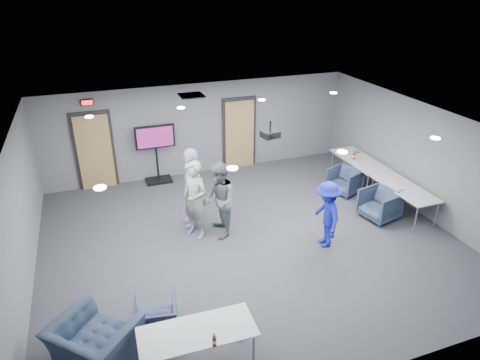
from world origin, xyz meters
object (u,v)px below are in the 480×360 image
object	(u,v)px
person_b	(219,201)
table_front_left	(197,333)
chair_front_a	(155,316)
person_d	(326,215)
person_c	(193,188)
bottle_right	(354,156)
chair_front_b	(95,343)
chair_right_b	(380,204)
bottle_front	(214,341)
projector	(270,134)
chair_right_a	(345,181)
table_right_b	(404,189)
tv_stand	(156,151)
table_right_a	(360,161)
person_a	(195,200)

from	to	relation	value
person_b	table_front_left	xyz separation A→B (m)	(-1.42, -3.43, -0.21)
chair_front_a	person_d	bearing A→B (deg)	-151.56
person_c	bottle_right	size ratio (longest dim) A/B	7.27
person_d	chair_front_b	size ratio (longest dim) A/B	1.29
person_c	chair_right_b	size ratio (longest dim) A/B	2.39
chair_front_a	bottle_front	size ratio (longest dim) A/B	3.17
person_c	projector	xyz separation A→B (m)	(1.52, -0.89, 1.42)
person_c	chair_right_a	distance (m)	4.35
table_right_b	chair_right_a	bearing A→B (deg)	24.77
person_b	person_c	size ratio (longest dim) A/B	0.91
table_front_left	chair_right_b	bearing A→B (deg)	29.69
chair_front_a	tv_stand	size ratio (longest dim) A/B	0.44
table_right_a	bottle_right	bearing A→B (deg)	68.00
person_d	bottle_right	distance (m)	3.43
person_b	person_d	xyz separation A→B (m)	(2.06, -1.17, -0.13)
chair_right_a	table_right_b	distance (m)	1.70
tv_stand	chair_right_a	bearing A→B (deg)	-27.63
chair_front_b	table_front_left	xyz separation A→B (m)	(1.44, -0.64, 0.30)
person_b	person_c	world-z (taller)	person_c
person_b	chair_front_a	bearing A→B (deg)	-31.34
chair_right_b	table_right_b	bearing A→B (deg)	75.14
person_d	bottle_right	size ratio (longest dim) A/B	5.66
chair_right_a	chair_front_b	size ratio (longest dim) A/B	0.65
person_c	tv_stand	size ratio (longest dim) A/B	1.16
person_d	chair_front_a	bearing A→B (deg)	-62.27
chair_front_a	tv_stand	bearing A→B (deg)	-90.54
person_d	person_a	bearing A→B (deg)	-108.12
chair_right_b	person_a	bearing A→B (deg)	-112.49
person_d	projector	bearing A→B (deg)	-124.32
chair_front_b	tv_stand	distance (m)	6.47
person_a	chair_right_a	size ratio (longest dim) A/B	2.36
tv_stand	chair_right_b	bearing A→B (deg)	-39.78
person_b	projector	xyz separation A→B (m)	(1.09, -0.24, 1.52)
table_right_a	bottle_front	distance (m)	7.70
table_front_left	person_b	bearing A→B (deg)	69.35
bottle_front	bottle_right	bearing A→B (deg)	41.99
person_c	table_right_b	world-z (taller)	person_c
person_c	table_right_a	xyz separation A→B (m)	(5.00, 0.62, -0.29)
person_c	person_d	xyz separation A→B (m)	(2.49, -1.82, -0.22)
person_d	bottle_front	size ratio (longest dim) A/B	6.51
chair_right_b	table_front_left	xyz separation A→B (m)	(-5.33, -2.82, 0.31)
chair_front_a	tv_stand	distance (m)	5.94
person_b	table_right_b	size ratio (longest dim) A/B	0.98
person_c	bottle_right	distance (m)	4.89
person_d	chair_front_a	size ratio (longest dim) A/B	2.05
projector	chair_front_a	bearing A→B (deg)	-153.89
person_b	chair_front_b	distance (m)	4.02
table_right_b	tv_stand	world-z (taller)	tv_stand
person_a	person_c	world-z (taller)	person_c
person_c	person_d	distance (m)	3.09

